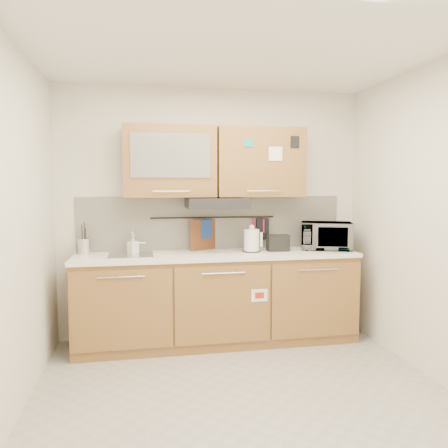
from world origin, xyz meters
name	(u,v)px	position (x,y,z in m)	size (l,w,h in m)	color
floor	(245,398)	(0.00, 0.00, 0.00)	(3.20, 3.20, 0.00)	#9E9993
ceiling	(246,42)	(0.00, 0.00, 2.60)	(3.20, 3.20, 0.00)	white
wall_back	(213,213)	(0.00, 1.50, 1.30)	(3.20, 3.20, 0.00)	silver
wall_left	(10,231)	(-1.60, 0.00, 1.30)	(3.00, 3.00, 0.00)	silver
wall_right	(441,223)	(1.60, 0.00, 1.30)	(3.00, 3.00, 0.00)	silver
base_cabinet	(218,303)	(0.00, 1.19, 0.41)	(2.80, 0.64, 0.88)	olive
countertop	(218,255)	(0.00, 1.19, 0.90)	(2.82, 0.62, 0.04)	white
backsplash	(213,223)	(0.00, 1.49, 1.20)	(2.80, 0.02, 0.56)	silver
upper_cabinets	(215,162)	(0.00, 1.32, 1.83)	(1.82, 0.37, 0.70)	olive
range_hood	(217,203)	(0.00, 1.25, 1.42)	(0.60, 0.46, 0.10)	black
sink	(131,255)	(-0.85, 1.21, 0.92)	(0.42, 0.40, 0.26)	silver
utensil_rail	(213,217)	(0.00, 1.45, 1.26)	(0.02, 0.02, 1.30)	black
utensil_crock	(85,246)	(-1.30, 1.35, 1.00)	(0.13, 0.13, 0.31)	silver
kettle	(252,241)	(0.36, 1.20, 1.03)	(0.20, 0.18, 0.28)	white
toaster	(278,243)	(0.64, 1.21, 1.01)	(0.22, 0.13, 0.17)	black
microwave	(326,236)	(1.18, 1.24, 1.06)	(0.52, 0.35, 0.29)	#999999
soap_bottle	(133,244)	(-0.83, 1.30, 1.01)	(0.08, 0.09, 0.19)	#999999
cutting_board	(204,239)	(-0.10, 1.44, 1.04)	(0.33, 0.02, 0.41)	brown
oven_mitt	(206,229)	(-0.08, 1.44, 1.14)	(0.12, 0.03, 0.20)	navy
dark_pouch	(262,229)	(0.53, 1.44, 1.13)	(0.14, 0.04, 0.22)	black
pot_holder	(259,225)	(0.49, 1.44, 1.17)	(0.12, 0.02, 0.15)	red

